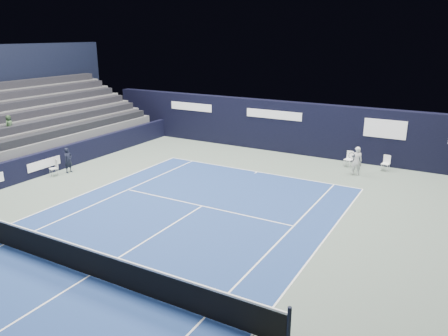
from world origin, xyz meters
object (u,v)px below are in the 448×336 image
object	(u,v)px
folding_chair_back_b	(386,162)
folding_chair_back_a	(349,158)
tennis_net	(88,261)
tennis_player	(357,161)
line_judge_chair	(55,167)

from	to	relation	value
folding_chair_back_b	folding_chair_back_a	bearing A→B (deg)	-165.85
tennis_net	tennis_player	size ratio (longest dim) A/B	8.57
line_judge_chair	tennis_player	distance (m)	15.49
folding_chair_back_a	tennis_net	world-z (taller)	tennis_net
folding_chair_back_b	tennis_player	bearing A→B (deg)	-120.71
line_judge_chair	tennis_net	xyz separation A→B (m)	(8.78, -6.20, 0.02)
folding_chair_back_b	tennis_net	world-z (taller)	tennis_net
folding_chair_back_a	tennis_player	world-z (taller)	tennis_player
folding_chair_back_a	tennis_player	xyz separation A→B (m)	(0.69, -1.31, 0.26)
folding_chair_back_b	tennis_net	bearing A→B (deg)	-102.33
folding_chair_back_a	folding_chair_back_b	world-z (taller)	folding_chair_back_a
folding_chair_back_b	tennis_player	world-z (taller)	tennis_player
line_judge_chair	tennis_player	xyz separation A→B (m)	(13.41, 7.75, 0.27)
folding_chair_back_b	tennis_net	size ratio (longest dim) A/B	0.07
tennis_net	tennis_player	world-z (taller)	tennis_player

